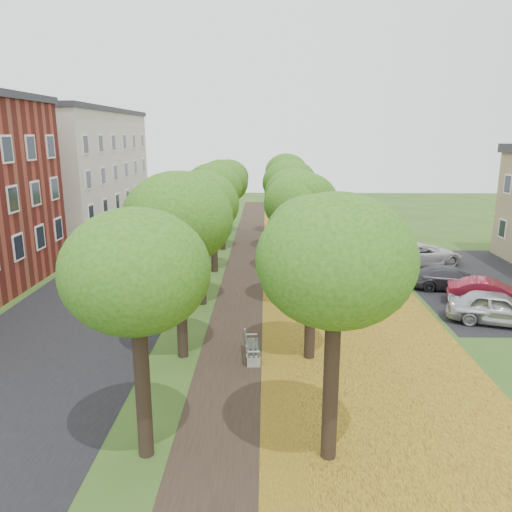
{
  "coord_description": "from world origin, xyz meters",
  "views": [
    {
      "loc": [
        0.93,
        -11.51,
        8.27
      ],
      "look_at": [
        0.46,
        11.88,
        2.5
      ],
      "focal_mm": 35.0,
      "sensor_mm": 36.0,
      "label": 1
    }
  ],
  "objects_px": {
    "car_red": "(490,293)",
    "car_silver": "(498,308)",
    "car_grey": "(451,278)",
    "bench": "(251,347)",
    "car_white": "(422,254)"
  },
  "relations": [
    {
      "from": "car_silver",
      "to": "car_red",
      "type": "relative_size",
      "value": 1.08
    },
    {
      "from": "car_grey",
      "to": "bench",
      "type": "bearing_deg",
      "value": 137.63
    },
    {
      "from": "car_silver",
      "to": "car_grey",
      "type": "relative_size",
      "value": 1.0
    },
    {
      "from": "car_grey",
      "to": "car_white",
      "type": "relative_size",
      "value": 0.83
    },
    {
      "from": "car_red",
      "to": "car_silver",
      "type": "bearing_deg",
      "value": 179.6
    },
    {
      "from": "car_silver",
      "to": "car_red",
      "type": "xyz_separation_m",
      "value": [
        0.72,
        2.39,
        -0.08
      ]
    },
    {
      "from": "car_red",
      "to": "car_grey",
      "type": "distance_m",
      "value": 2.82
    },
    {
      "from": "car_silver",
      "to": "car_grey",
      "type": "height_order",
      "value": "car_silver"
    },
    {
      "from": "car_silver",
      "to": "bench",
      "type": "bearing_deg",
      "value": 127.33
    },
    {
      "from": "car_silver",
      "to": "car_grey",
      "type": "xyz_separation_m",
      "value": [
        -0.25,
        5.04,
        -0.11
      ]
    },
    {
      "from": "bench",
      "to": "car_grey",
      "type": "distance_m",
      "value": 13.76
    },
    {
      "from": "car_silver",
      "to": "car_white",
      "type": "xyz_separation_m",
      "value": [
        -0.25,
        10.28,
        -0.01
      ]
    },
    {
      "from": "car_silver",
      "to": "car_grey",
      "type": "distance_m",
      "value": 5.05
    },
    {
      "from": "bench",
      "to": "car_grey",
      "type": "bearing_deg",
      "value": -55.06
    },
    {
      "from": "bench",
      "to": "car_red",
      "type": "relative_size",
      "value": 0.45
    }
  ]
}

